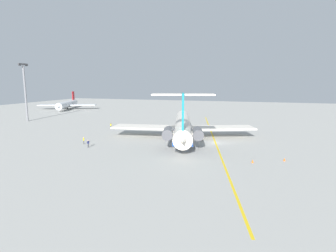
{
  "coord_description": "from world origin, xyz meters",
  "views": [
    {
      "loc": [
        -62.59,
        -7.9,
        14.21
      ],
      "look_at": [
        3.55,
        13.09,
        2.85
      ],
      "focal_mm": 28.69,
      "sensor_mm": 36.0,
      "label": 1
    }
  ],
  "objects_px": {
    "ground_crew_near_nose": "(84,140)",
    "ground_crew_portside": "(88,143)",
    "main_jetliner": "(183,126)",
    "airliner_far_right": "(67,104)",
    "light_mast": "(25,89)",
    "safety_cone_wingtip": "(253,161)",
    "safety_cone_nose": "(284,159)",
    "ground_crew_near_tail": "(111,125)"
  },
  "relations": [
    {
      "from": "main_jetliner",
      "to": "ground_crew_near_tail",
      "type": "distance_m",
      "value": 26.38
    },
    {
      "from": "safety_cone_nose",
      "to": "safety_cone_wingtip",
      "type": "xyz_separation_m",
      "value": [
        -2.89,
        5.54,
        0.0
      ]
    },
    {
      "from": "airliner_far_right",
      "to": "safety_cone_nose",
      "type": "height_order",
      "value": "airliner_far_right"
    },
    {
      "from": "ground_crew_near_nose",
      "to": "safety_cone_wingtip",
      "type": "relative_size",
      "value": 3.08
    },
    {
      "from": "airliner_far_right",
      "to": "safety_cone_wingtip",
      "type": "xyz_separation_m",
      "value": [
        -69.8,
        -93.93,
        -2.38
      ]
    },
    {
      "from": "ground_crew_near_nose",
      "to": "ground_crew_portside",
      "type": "height_order",
      "value": "ground_crew_portside"
    },
    {
      "from": "ground_crew_portside",
      "to": "safety_cone_wingtip",
      "type": "distance_m",
      "value": 34.57
    },
    {
      "from": "ground_crew_near_tail",
      "to": "safety_cone_wingtip",
      "type": "relative_size",
      "value": 3.08
    },
    {
      "from": "safety_cone_nose",
      "to": "safety_cone_wingtip",
      "type": "bearing_deg",
      "value": 117.53
    },
    {
      "from": "light_mast",
      "to": "safety_cone_wingtip",
      "type": "bearing_deg",
      "value": -110.18
    },
    {
      "from": "ground_crew_portside",
      "to": "light_mast",
      "type": "bearing_deg",
      "value": 27.14
    },
    {
      "from": "airliner_far_right",
      "to": "ground_crew_near_nose",
      "type": "xyz_separation_m",
      "value": [
        -66.39,
        -56.48,
        -1.58
      ]
    },
    {
      "from": "ground_crew_near_nose",
      "to": "safety_cone_nose",
      "type": "distance_m",
      "value": 43.01
    },
    {
      "from": "main_jetliner",
      "to": "ground_crew_near_nose",
      "type": "distance_m",
      "value": 24.23
    },
    {
      "from": "airliner_far_right",
      "to": "ground_crew_near_nose",
      "type": "distance_m",
      "value": 87.17
    },
    {
      "from": "safety_cone_wingtip",
      "to": "main_jetliner",
      "type": "bearing_deg",
      "value": 46.24
    },
    {
      "from": "ground_crew_near_nose",
      "to": "ground_crew_portside",
      "type": "relative_size",
      "value": 1.0
    },
    {
      "from": "main_jetliner",
      "to": "safety_cone_wingtip",
      "type": "xyz_separation_m",
      "value": [
        -16.39,
        -17.12,
        -3.04
      ]
    },
    {
      "from": "main_jetliner",
      "to": "airliner_far_right",
      "type": "height_order",
      "value": "main_jetliner"
    },
    {
      "from": "safety_cone_wingtip",
      "to": "safety_cone_nose",
      "type": "bearing_deg",
      "value": -62.47
    },
    {
      "from": "ground_crew_near_tail",
      "to": "airliner_far_right",
      "type": "bearing_deg",
      "value": -8.66
    },
    {
      "from": "ground_crew_portside",
      "to": "ground_crew_near_nose",
      "type": "bearing_deg",
      "value": 18.22
    },
    {
      "from": "airliner_far_right",
      "to": "safety_cone_wingtip",
      "type": "height_order",
      "value": "airliner_far_right"
    },
    {
      "from": "airliner_far_right",
      "to": "light_mast",
      "type": "xyz_separation_m",
      "value": [
        -40.5,
        -14.22,
        8.96
      ]
    },
    {
      "from": "safety_cone_nose",
      "to": "safety_cone_wingtip",
      "type": "height_order",
      "value": "same"
    },
    {
      "from": "main_jetliner",
      "to": "ground_crew_near_nose",
      "type": "xyz_separation_m",
      "value": [
        -12.97,
        20.34,
        -2.24
      ]
    },
    {
      "from": "ground_crew_near_tail",
      "to": "light_mast",
      "type": "height_order",
      "value": "light_mast"
    },
    {
      "from": "safety_cone_wingtip",
      "to": "ground_crew_near_tail",
      "type": "bearing_deg",
      "value": 60.06
    },
    {
      "from": "ground_crew_near_nose",
      "to": "safety_cone_nose",
      "type": "xyz_separation_m",
      "value": [
        -0.53,
        -43.0,
        -0.8
      ]
    },
    {
      "from": "main_jetliner",
      "to": "ground_crew_near_tail",
      "type": "bearing_deg",
      "value": 58.05
    },
    {
      "from": "airliner_far_right",
      "to": "ground_crew_near_nose",
      "type": "relative_size",
      "value": 17.28
    },
    {
      "from": "safety_cone_nose",
      "to": "safety_cone_wingtip",
      "type": "relative_size",
      "value": 1.0
    },
    {
      "from": "ground_crew_near_tail",
      "to": "safety_cone_wingtip",
      "type": "height_order",
      "value": "ground_crew_near_tail"
    },
    {
      "from": "ground_crew_near_nose",
      "to": "safety_cone_wingtip",
      "type": "height_order",
      "value": "ground_crew_near_nose"
    },
    {
      "from": "ground_crew_near_nose",
      "to": "safety_cone_nose",
      "type": "relative_size",
      "value": 3.08
    },
    {
      "from": "airliner_far_right",
      "to": "safety_cone_wingtip",
      "type": "distance_m",
      "value": 117.05
    },
    {
      "from": "light_mast",
      "to": "ground_crew_near_tail",
      "type": "bearing_deg",
      "value": -97.59
    },
    {
      "from": "airliner_far_right",
      "to": "safety_cone_nose",
      "type": "xyz_separation_m",
      "value": [
        -66.92,
        -99.47,
        -2.38
      ]
    },
    {
      "from": "airliner_far_right",
      "to": "light_mast",
      "type": "distance_m",
      "value": 43.85
    },
    {
      "from": "ground_crew_portside",
      "to": "light_mast",
      "type": "distance_m",
      "value": 54.39
    },
    {
      "from": "safety_cone_nose",
      "to": "airliner_far_right",
      "type": "bearing_deg",
      "value": 56.07
    },
    {
      "from": "main_jetliner",
      "to": "safety_cone_wingtip",
      "type": "relative_size",
      "value": 74.81
    }
  ]
}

